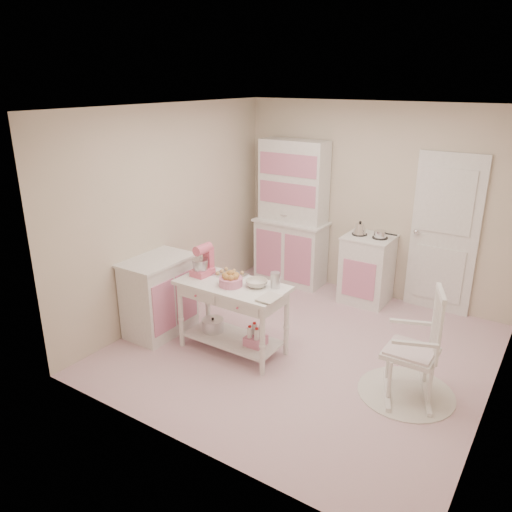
{
  "coord_description": "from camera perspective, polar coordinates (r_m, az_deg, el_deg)",
  "views": [
    {
      "loc": [
        2.25,
        -4.4,
        2.87
      ],
      "look_at": [
        -0.68,
        0.06,
        0.96
      ],
      "focal_mm": 35.0,
      "sensor_mm": 36.0,
      "label": 1
    }
  ],
  "objects": [
    {
      "name": "stand_mixer",
      "position": [
        5.52,
        -6.19,
        -0.53
      ],
      "size": [
        0.21,
        0.29,
        0.34
      ],
      "primitive_type": "cube",
      "rotation": [
        0.0,
        0.0,
        -0.04
      ],
      "color": "#E6617E",
      "rests_on": "work_table"
    },
    {
      "name": "recipe_book",
      "position": [
        5.0,
        0.63,
        -4.6
      ],
      "size": [
        0.19,
        0.25,
        0.02
      ],
      "primitive_type": "imported",
      "rotation": [
        0.0,
        0.0,
        -0.03
      ],
      "color": "silver",
      "rests_on": "work_table"
    },
    {
      "name": "door",
      "position": [
        6.66,
        20.71,
        2.3
      ],
      "size": [
        0.82,
        0.05,
        2.04
      ],
      "primitive_type": "cube",
      "color": "white",
      "rests_on": "ground"
    },
    {
      "name": "bread_basket",
      "position": [
        5.26,
        -2.9,
        -2.94
      ],
      "size": [
        0.25,
        0.25,
        0.09
      ],
      "primitive_type": "cylinder",
      "color": "pink",
      "rests_on": "work_table"
    },
    {
      "name": "metal_pitcher",
      "position": [
        5.19,
        2.22,
        -2.77
      ],
      "size": [
        0.1,
        0.1,
        0.17
      ],
      "primitive_type": "cylinder",
      "color": "silver",
      "rests_on": "work_table"
    },
    {
      "name": "base_cabinet",
      "position": [
        5.96,
        -11.02,
        -4.5
      ],
      "size": [
        0.54,
        0.84,
        0.92
      ],
      "primitive_type": "cube",
      "color": "white",
      "rests_on": "ground"
    },
    {
      "name": "room_shell",
      "position": [
        5.09,
        6.05,
        5.71
      ],
      "size": [
        3.84,
        3.84,
        2.62
      ],
      "color": "#C57B92",
      "rests_on": "ground"
    },
    {
      "name": "cookie_tray",
      "position": [
        5.54,
        -2.92,
        -2.16
      ],
      "size": [
        0.34,
        0.24,
        0.02
      ],
      "primitive_type": "cube",
      "color": "silver",
      "rests_on": "work_table"
    },
    {
      "name": "lace_rug",
      "position": [
        5.19,
        16.74,
        -14.74
      ],
      "size": [
        0.92,
        0.92,
        0.01
      ],
      "primitive_type": "cylinder",
      "color": "white",
      "rests_on": "ground"
    },
    {
      "name": "hutch",
      "position": [
        7.17,
        4.08,
        4.89
      ],
      "size": [
        1.06,
        0.5,
        2.08
      ],
      "primitive_type": "cube",
      "color": "white",
      "rests_on": "ground"
    },
    {
      "name": "rocking_chair",
      "position": [
        4.91,
        17.37,
        -9.47
      ],
      "size": [
        0.71,
        0.85,
        1.1
      ],
      "primitive_type": "cube",
      "rotation": [
        0.0,
        0.0,
        0.37
      ],
      "color": "white",
      "rests_on": "ground"
    },
    {
      "name": "mixing_bowl",
      "position": [
        5.24,
        0.07,
        -3.13
      ],
      "size": [
        0.23,
        0.23,
        0.07
      ],
      "primitive_type": "imported",
      "color": "silver",
      "rests_on": "work_table"
    },
    {
      "name": "stove",
      "position": [
        6.83,
        12.56,
        -1.44
      ],
      "size": [
        0.62,
        0.57,
        0.92
      ],
      "primitive_type": "cube",
      "color": "white",
      "rests_on": "ground"
    },
    {
      "name": "work_table",
      "position": [
        5.49,
        -2.68,
        -7.02
      ],
      "size": [
        1.2,
        0.6,
        0.8
      ],
      "primitive_type": "cube",
      "color": "white",
      "rests_on": "ground"
    }
  ]
}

